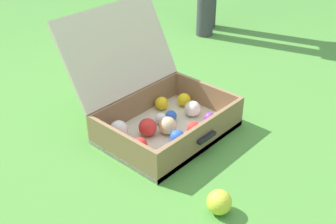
# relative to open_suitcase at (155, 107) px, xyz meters

# --- Properties ---
(ground_plane) EXTENTS (16.00, 16.00, 0.00)m
(ground_plane) POSITION_rel_open_suitcase_xyz_m (0.04, -0.08, -0.12)
(ground_plane) COLOR #4C8C38
(open_suitcase) EXTENTS (0.59, 0.65, 0.53)m
(open_suitcase) POSITION_rel_open_suitcase_xyz_m (0.00, 0.00, 0.00)
(open_suitcase) COLOR beige
(open_suitcase) RESTS_ON ground
(stray_ball_on_grass) EXTENTS (0.09, 0.09, 0.09)m
(stray_ball_on_grass) POSITION_rel_open_suitcase_xyz_m (-0.25, -0.55, -0.07)
(stray_ball_on_grass) COLOR #CCDB38
(stray_ball_on_grass) RESTS_ON ground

